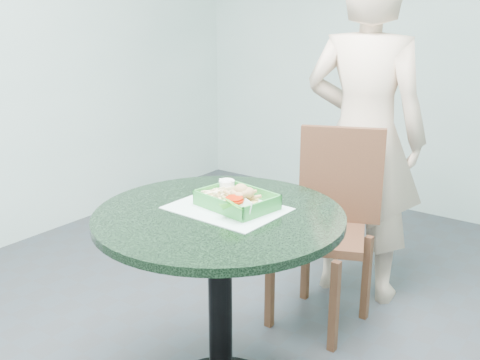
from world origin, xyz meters
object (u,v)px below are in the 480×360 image
Objects in this scene: diner_person at (365,118)px; food_basket at (237,208)px; cafe_table at (220,262)px; dining_chair at (330,214)px; sauce_ramekin at (222,189)px; crab_sandwich at (242,201)px.

diner_person is 1.05m from food_basket.
cafe_table is 0.47× the size of diner_person.
food_basket is at bearing -114.68° from dining_chair.
cafe_table is 0.79m from dining_chair.
diner_person reaches higher than food_basket.
sauce_ramekin is at bearing 125.06° from cafe_table.
dining_chair is 0.75m from food_basket.
cafe_table is at bearing -54.94° from sauce_ramekin.
crab_sandwich is at bearing -112.86° from dining_chair.
diner_person is (0.04, 1.11, 0.36)m from cafe_table.
dining_chair is 0.52m from diner_person.
dining_chair is (0.04, 0.79, -0.05)m from cafe_table.
sauce_ramekin is (-0.11, 0.06, 0.03)m from food_basket.
diner_person is at bearing 66.32° from dining_chair.
diner_person is 15.18× the size of crab_sandwich.
food_basket is (0.02, 0.08, 0.19)m from cafe_table.
crab_sandwich is (0.02, 0.00, 0.03)m from food_basket.
sauce_ramekin reaches higher than food_basket.
cafe_table is 14.95× the size of sauce_ramekin.
sauce_ramekin is at bearing 153.40° from food_basket.
cafe_table is at bearing -118.86° from crab_sandwich.
cafe_table is 0.95× the size of dining_chair.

